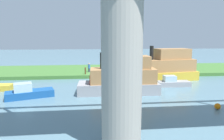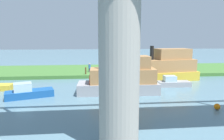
{
  "view_description": "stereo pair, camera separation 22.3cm",
  "coord_description": "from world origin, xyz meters",
  "px_view_note": "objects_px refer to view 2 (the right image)",
  "views": [
    {
      "loc": [
        1.55,
        29.23,
        5.79
      ],
      "look_at": [
        -1.07,
        5.0,
        2.0
      ],
      "focal_mm": 32.88,
      "sensor_mm": 36.0,
      "label": 1
    },
    {
      "loc": [
        1.33,
        29.26,
        5.79
      ],
      "look_at": [
        -1.07,
        5.0,
        2.0
      ],
      "focal_mm": 32.88,
      "sensor_mm": 36.0,
      "label": 2
    }
  ],
  "objects_px": {
    "bridge_pylon": "(119,54)",
    "houseboat_blue": "(173,83)",
    "riverboat_paddlewheel": "(166,67)",
    "motorboat_red": "(121,78)",
    "mooring_post": "(86,71)",
    "motorboat_white": "(28,92)",
    "person_on_bank": "(90,67)",
    "marker_buoy": "(217,107)"
  },
  "relations": [
    {
      "from": "motorboat_red",
      "to": "mooring_post",
      "type": "bearing_deg",
      "value": -66.41
    },
    {
      "from": "person_on_bank",
      "to": "motorboat_white",
      "type": "xyz_separation_m",
      "value": [
        5.93,
        12.09,
        -0.67
      ]
    },
    {
      "from": "person_on_bank",
      "to": "motorboat_red",
      "type": "distance_m",
      "value": 11.81
    },
    {
      "from": "mooring_post",
      "to": "motorboat_red",
      "type": "height_order",
      "value": "motorboat_red"
    },
    {
      "from": "riverboat_paddlewheel",
      "to": "houseboat_blue",
      "type": "distance_m",
      "value": 4.02
    },
    {
      "from": "marker_buoy",
      "to": "person_on_bank",
      "type": "bearing_deg",
      "value": -58.57
    },
    {
      "from": "mooring_post",
      "to": "motorboat_red",
      "type": "distance_m",
      "value": 9.93
    },
    {
      "from": "bridge_pylon",
      "to": "person_on_bank",
      "type": "bearing_deg",
      "value": -85.55
    },
    {
      "from": "mooring_post",
      "to": "riverboat_paddlewheel",
      "type": "xyz_separation_m",
      "value": [
        -11.17,
        2.93,
        0.76
      ]
    },
    {
      "from": "bridge_pylon",
      "to": "houseboat_blue",
      "type": "relative_size",
      "value": 2.53
    },
    {
      "from": "person_on_bank",
      "to": "motorboat_white",
      "type": "height_order",
      "value": "person_on_bank"
    },
    {
      "from": "mooring_post",
      "to": "motorboat_white",
      "type": "height_order",
      "value": "mooring_post"
    },
    {
      "from": "riverboat_paddlewheel",
      "to": "motorboat_red",
      "type": "distance_m",
      "value": 9.47
    },
    {
      "from": "person_on_bank",
      "to": "marker_buoy",
      "type": "distance_m",
      "value": 20.23
    },
    {
      "from": "riverboat_paddlewheel",
      "to": "motorboat_red",
      "type": "xyz_separation_m",
      "value": [
        7.2,
        6.15,
        -0.16
      ]
    },
    {
      "from": "bridge_pylon",
      "to": "person_on_bank",
      "type": "xyz_separation_m",
      "value": [
        1.73,
        -22.31,
        -3.8
      ]
    },
    {
      "from": "person_on_bank",
      "to": "motorboat_white",
      "type": "relative_size",
      "value": 0.29
    },
    {
      "from": "houseboat_blue",
      "to": "motorboat_red",
      "type": "distance_m",
      "value": 7.2
    },
    {
      "from": "motorboat_red",
      "to": "motorboat_white",
      "type": "relative_size",
      "value": 1.81
    },
    {
      "from": "mooring_post",
      "to": "marker_buoy",
      "type": "bearing_deg",
      "value": 126.44
    },
    {
      "from": "riverboat_paddlewheel",
      "to": "person_on_bank",
      "type": "bearing_deg",
      "value": -25.89
    },
    {
      "from": "bridge_pylon",
      "to": "motorboat_red",
      "type": "bearing_deg",
      "value": -98.65
    },
    {
      "from": "riverboat_paddlewheel",
      "to": "marker_buoy",
      "type": "relative_size",
      "value": 19.42
    },
    {
      "from": "houseboat_blue",
      "to": "person_on_bank",
      "type": "bearing_deg",
      "value": -41.42
    },
    {
      "from": "mooring_post",
      "to": "person_on_bank",
      "type": "bearing_deg",
      "value": -104.04
    },
    {
      "from": "riverboat_paddlewheel",
      "to": "motorboat_white",
      "type": "xyz_separation_m",
      "value": [
        16.55,
        6.93,
        -1.24
      ]
    },
    {
      "from": "mooring_post",
      "to": "riverboat_paddlewheel",
      "type": "distance_m",
      "value": 11.57
    },
    {
      "from": "mooring_post",
      "to": "houseboat_blue",
      "type": "xyz_separation_m",
      "value": [
        -10.67,
        6.71,
        -0.55
      ]
    },
    {
      "from": "motorboat_red",
      "to": "marker_buoy",
      "type": "relative_size",
      "value": 17.14
    },
    {
      "from": "motorboat_white",
      "to": "motorboat_red",
      "type": "bearing_deg",
      "value": -175.19
    },
    {
      "from": "person_on_bank",
      "to": "houseboat_blue",
      "type": "distance_m",
      "value": 13.51
    },
    {
      "from": "mooring_post",
      "to": "motorboat_white",
      "type": "xyz_separation_m",
      "value": [
        5.38,
        9.87,
        -0.48
      ]
    },
    {
      "from": "person_on_bank",
      "to": "mooring_post",
      "type": "relative_size",
      "value": 1.35
    },
    {
      "from": "motorboat_red",
      "to": "marker_buoy",
      "type": "height_order",
      "value": "motorboat_red"
    },
    {
      "from": "marker_buoy",
      "to": "mooring_post",
      "type": "bearing_deg",
      "value": -53.56
    },
    {
      "from": "bridge_pylon",
      "to": "houseboat_blue",
      "type": "distance_m",
      "value": 16.43
    },
    {
      "from": "person_on_bank",
      "to": "riverboat_paddlewheel",
      "type": "relative_size",
      "value": 0.14
    },
    {
      "from": "houseboat_blue",
      "to": "mooring_post",
      "type": "bearing_deg",
      "value": -32.15
    },
    {
      "from": "bridge_pylon",
      "to": "person_on_bank",
      "type": "relative_size",
      "value": 7.2
    },
    {
      "from": "houseboat_blue",
      "to": "marker_buoy",
      "type": "xyz_separation_m",
      "value": [
        -0.42,
        8.32,
        -0.22
      ]
    },
    {
      "from": "motorboat_white",
      "to": "bridge_pylon",
      "type": "bearing_deg",
      "value": 126.87
    },
    {
      "from": "motorboat_red",
      "to": "marker_buoy",
      "type": "distance_m",
      "value": 9.38
    }
  ]
}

